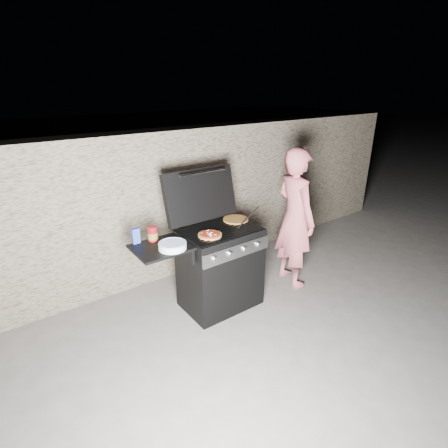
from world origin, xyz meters
TOP-DOWN VIEW (x-y plane):
  - ground at (0.00, 0.00)m, footprint 50.00×50.00m
  - stone_wall at (0.00, 1.05)m, footprint 8.00×0.35m
  - gas_grill at (-0.25, 0.00)m, footprint 1.34×0.79m
  - pizza_topped at (-0.18, -0.09)m, footprint 0.27×0.27m
  - pizza_plain at (0.27, 0.09)m, footprint 0.33×0.33m
  - sauce_jar at (-0.67, 0.16)m, footprint 0.10×0.10m
  - blue_carton at (-0.82, 0.20)m, footprint 0.07×0.04m
  - plate_stack at (-0.61, -0.11)m, footprint 0.26×0.26m
  - person at (0.99, -0.11)m, footprint 0.49×0.66m
  - tongs at (0.38, 0.00)m, footprint 0.46×0.21m

SIDE VIEW (x-z plane):
  - ground at x=0.00m, z-range 0.00..0.00m
  - gas_grill at x=-0.25m, z-range 0.00..0.91m
  - person at x=0.99m, z-range 0.00..1.66m
  - stone_wall at x=0.00m, z-range 0.00..1.80m
  - pizza_plain at x=0.27m, z-range 0.91..0.93m
  - pizza_topped at x=-0.18m, z-range 0.91..0.94m
  - plate_stack at x=-0.61m, z-range 0.90..0.96m
  - tongs at x=0.38m, z-range 0.91..1.01m
  - sauce_jar at x=-0.67m, z-range 0.90..1.05m
  - blue_carton at x=-0.82m, z-range 0.90..1.05m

